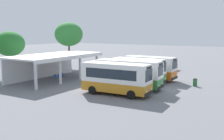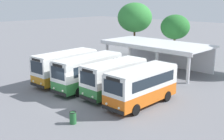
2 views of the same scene
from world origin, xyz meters
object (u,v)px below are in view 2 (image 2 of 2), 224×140
at_px(city_bus_nearest_orange, 66,66).
at_px(waiting_chair_middle_seat, 156,67).
at_px(city_bus_fourth_amber, 142,85).
at_px(waiting_chair_end_by_column, 147,65).
at_px(waiting_chair_second_from_end, 151,66).
at_px(city_bus_second_in_row, 88,71).
at_px(city_bus_middle_cream, 115,77).
at_px(litter_bin_apron, 73,118).

relative_size(city_bus_nearest_orange, waiting_chair_middle_seat, 8.48).
xyz_separation_m(city_bus_fourth_amber, waiting_chair_middle_seat, (-5.83, 10.12, -1.21)).
xyz_separation_m(city_bus_nearest_orange, waiting_chair_end_by_column, (2.54, 10.72, -1.28)).
distance_m(city_bus_fourth_amber, waiting_chair_second_from_end, 12.02).
distance_m(city_bus_second_in_row, waiting_chair_end_by_column, 10.49).
xyz_separation_m(city_bus_middle_cream, waiting_chair_end_by_column, (-3.90, 10.08, -1.22)).
xyz_separation_m(waiting_chair_second_from_end, waiting_chair_middle_seat, (0.65, 0.06, 0.00)).
height_order(city_bus_fourth_amber, waiting_chair_end_by_column, city_bus_fourth_amber).
distance_m(city_bus_second_in_row, city_bus_middle_cream, 3.23).
xyz_separation_m(waiting_chair_end_by_column, waiting_chair_second_from_end, (0.65, -0.14, 0.00)).
relative_size(city_bus_middle_cream, city_bus_fourth_amber, 0.95).
xyz_separation_m(waiting_chair_end_by_column, waiting_chair_middle_seat, (1.29, -0.08, 0.00)).
height_order(city_bus_fourth_amber, waiting_chair_middle_seat, city_bus_fourth_amber).
bearing_deg(waiting_chair_second_from_end, city_bus_middle_cream, -71.88).
bearing_deg(city_bus_middle_cream, city_bus_second_in_row, -174.50).
bearing_deg(city_bus_fourth_amber, city_bus_middle_cream, 177.88).
bearing_deg(city_bus_nearest_orange, waiting_chair_end_by_column, 76.67).
relative_size(waiting_chair_second_from_end, litter_bin_apron, 0.96).
height_order(city_bus_nearest_orange, city_bus_second_in_row, city_bus_nearest_orange).
distance_m(city_bus_fourth_amber, waiting_chair_end_by_column, 12.50).
bearing_deg(litter_bin_apron, waiting_chair_end_by_column, 109.97).
xyz_separation_m(city_bus_middle_cream, waiting_chair_middle_seat, (-2.61, 10.00, -1.22)).
distance_m(city_bus_middle_cream, waiting_chair_middle_seat, 10.41).
height_order(city_bus_second_in_row, city_bus_middle_cream, city_bus_second_in_row).
height_order(city_bus_second_in_row, waiting_chair_second_from_end, city_bus_second_in_row).
bearing_deg(city_bus_middle_cream, waiting_chair_second_from_end, 108.12).
xyz_separation_m(city_bus_second_in_row, litter_bin_apron, (5.34, -6.17, -1.34)).
height_order(city_bus_middle_cream, waiting_chair_second_from_end, city_bus_middle_cream).
bearing_deg(city_bus_middle_cream, litter_bin_apron, -71.90).
bearing_deg(waiting_chair_middle_seat, city_bus_middle_cream, -75.39).
distance_m(waiting_chair_end_by_column, waiting_chair_middle_seat, 1.30).
distance_m(city_bus_middle_cream, city_bus_fourth_amber, 3.22).
bearing_deg(city_bus_middle_cream, city_bus_fourth_amber, -2.12).
relative_size(waiting_chair_end_by_column, waiting_chair_middle_seat, 1.00).
relative_size(city_bus_second_in_row, waiting_chair_second_from_end, 9.09).
height_order(city_bus_nearest_orange, city_bus_middle_cream, city_bus_nearest_orange).
distance_m(city_bus_fourth_amber, waiting_chair_middle_seat, 11.74).
bearing_deg(city_bus_second_in_row, waiting_chair_middle_seat, 86.60).
xyz_separation_m(city_bus_middle_cream, litter_bin_apron, (2.12, -6.48, -1.28)).
bearing_deg(waiting_chair_end_by_column, city_bus_middle_cream, -68.85).
xyz_separation_m(city_bus_second_in_row, waiting_chair_middle_seat, (0.61, 10.31, -1.27)).
distance_m(waiting_chair_end_by_column, litter_bin_apron, 17.62).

